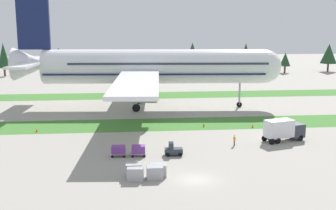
% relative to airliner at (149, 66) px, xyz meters
% --- Properties ---
extents(ground_plane, '(400.00, 400.00, 0.00)m').
position_rel_airliner_xyz_m(ground_plane, '(3.38, -45.80, -9.34)').
color(ground_plane, gray).
extents(grass_strip_near, '(320.00, 10.34, 0.01)m').
position_rel_airliner_xyz_m(grass_strip_near, '(3.38, -16.43, -9.33)').
color(grass_strip_near, '#3D752D').
rests_on(grass_strip_near, ground).
extents(grass_strip_far, '(320.00, 10.34, 0.01)m').
position_rel_airliner_xyz_m(grass_strip_far, '(3.38, 16.25, -9.33)').
color(grass_strip_far, '#3D752D').
rests_on(grass_strip_far, ground).
extents(airliner, '(59.45, 73.74, 26.01)m').
position_rel_airliner_xyz_m(airliner, '(0.00, 0.00, 0.00)').
color(airliner, white).
rests_on(airliner, ground).
extents(baggage_tug, '(2.65, 1.41, 1.97)m').
position_rel_airliner_xyz_m(baggage_tug, '(1.59, -35.78, -8.52)').
color(baggage_tug, '#2D333D').
rests_on(baggage_tug, ground).
extents(cargo_dolly_lead, '(2.26, 1.59, 1.55)m').
position_rel_airliner_xyz_m(cargo_dolly_lead, '(-3.43, -35.56, -8.42)').
color(cargo_dolly_lead, '#A3A3A8').
rests_on(cargo_dolly_lead, ground).
extents(cargo_dolly_second, '(2.26, 1.59, 1.55)m').
position_rel_airliner_xyz_m(cargo_dolly_second, '(-6.33, -35.44, -8.42)').
color(cargo_dolly_second, '#A3A3A8').
rests_on(cargo_dolly_second, ground).
extents(catering_truck, '(7.32, 4.27, 3.58)m').
position_rel_airliner_xyz_m(catering_truck, '(20.27, -29.79, -7.38)').
color(catering_truck, '#2D333D').
rests_on(catering_truck, ground).
extents(ground_crew_marshaller, '(0.36, 0.54, 1.74)m').
position_rel_airliner_xyz_m(ground_crew_marshaller, '(11.65, -31.76, -8.39)').
color(ground_crew_marshaller, black).
rests_on(ground_crew_marshaller, ground).
extents(uld_container_0, '(2.04, 1.65, 1.71)m').
position_rel_airliner_xyz_m(uld_container_0, '(-4.25, -43.95, -8.48)').
color(uld_container_0, '#A3A3A8').
rests_on(uld_container_0, ground).
extents(uld_container_1, '(2.12, 1.75, 1.61)m').
position_rel_airliner_xyz_m(uld_container_1, '(-4.06, -45.11, -8.53)').
color(uld_container_1, '#A3A3A8').
rests_on(uld_container_1, ground).
extents(uld_container_2, '(2.12, 1.75, 1.56)m').
position_rel_airliner_xyz_m(uld_container_2, '(-1.14, -44.02, -8.56)').
color(uld_container_2, '#A3A3A8').
rests_on(uld_container_2, ground).
extents(uld_container_3, '(2.01, 1.61, 1.61)m').
position_rel_airliner_xyz_m(uld_container_3, '(-1.67, -44.89, -8.53)').
color(uld_container_3, '#A3A3A8').
rests_on(uld_container_3, ground).
extents(taxiway_marker_0, '(0.44, 0.44, 0.67)m').
position_rel_airliner_xyz_m(taxiway_marker_0, '(17.85, -20.66, -9.00)').
color(taxiway_marker_0, orange).
rests_on(taxiway_marker_0, ground).
extents(taxiway_marker_1, '(0.44, 0.44, 0.64)m').
position_rel_airliner_xyz_m(taxiway_marker_1, '(-20.92, -20.08, -9.02)').
color(taxiway_marker_1, orange).
rests_on(taxiway_marker_1, ground).
extents(taxiway_marker_2, '(0.44, 0.44, 0.69)m').
position_rel_airliner_xyz_m(taxiway_marker_2, '(9.06, -19.18, -8.99)').
color(taxiway_marker_2, orange).
rests_on(taxiway_marker_2, ground).
extents(distant_tree_line, '(177.40, 10.24, 11.79)m').
position_rel_airliner_xyz_m(distant_tree_line, '(-0.16, 63.59, -2.65)').
color(distant_tree_line, '#4C3823').
rests_on(distant_tree_line, ground).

